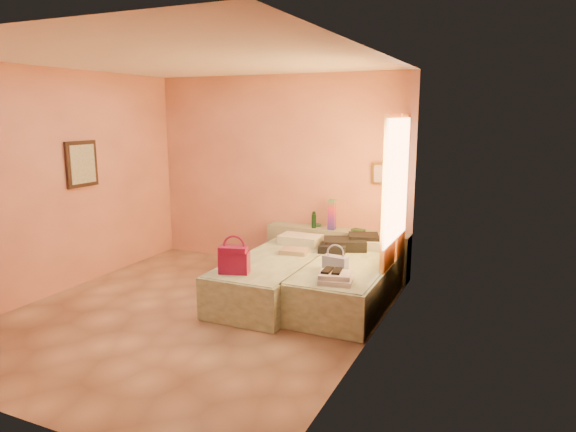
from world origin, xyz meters
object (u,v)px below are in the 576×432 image
Objects in this scene: green_book at (358,230)px; towel_stack at (336,278)px; bed_left at (275,278)px; blue_handbag at (335,264)px; water_bottle at (314,220)px; flower_vase at (391,225)px; headboard_ledge at (336,252)px; bed_right at (349,284)px; magenta_handbag at (234,260)px.

towel_stack is (0.30, -1.79, -0.11)m from green_book.
blue_handbag is (0.85, -0.19, 0.34)m from bed_left.
flower_vase is at bearing 1.15° from water_bottle.
towel_stack is at bearing -71.05° from headboard_ledge.
headboard_ledge is at bearing 116.18° from bed_right.
bed_left is 1.47m from green_book.
flower_vase reaches higher than bed_left.
magenta_handbag reaches higher than bed_left.
headboard_ledge is at bearing 178.07° from flower_vase.
headboard_ledge is 1.02× the size of bed_left.
bed_right is 0.50m from blue_handbag.
water_bottle is at bearing 127.06° from blue_handbag.
green_book is (0.31, 0.01, 0.34)m from headboard_ledge.
headboard_ledge is 1.89m from towel_stack.
headboard_ledge is at bearing 115.10° from blue_handbag.
bed_right is at bearing -49.54° from water_bottle.
bed_left is 0.93m from blue_handbag.
water_bottle is 0.69× the size of magenta_handbag.
green_book is at bearing 99.61° from towel_stack.
headboard_ledge is 1.28m from bed_left.
green_book is at bearing 50.13° from magenta_handbag.
bed_left is at bearing 174.24° from blue_handbag.
flower_vase is at bearing 75.93° from bed_right.
water_bottle reaches higher than bed_right.
headboard_ledge is at bearing -160.78° from green_book.
blue_handbag is (0.80, -1.36, -0.17)m from water_bottle.
headboard_ledge reaches higher than bed_right.
bed_right is 7.22× the size of flower_vase.
bed_right is 12.00× the size of green_book.
flower_vase is at bearing 84.28° from blue_handbag.
blue_handbag is at bearing 110.68° from towel_stack.
magenta_handbag is at bearing -140.91° from bed_right.
green_book is at bearing 103.24° from blue_handbag.
magenta_handbag is 1.13m from blue_handbag.
headboard_ledge is 1.02× the size of bed_right.
water_bottle is at bearing 130.08° from bed_right.
headboard_ledge is 0.55m from water_bottle.
flower_vase is (0.25, 1.02, 0.54)m from bed_right.
blue_handbag is 0.79× the size of towel_stack.
flower_vase is (0.47, -0.04, 0.12)m from green_book.
green_book is 2.11m from magenta_handbag.
blue_handbag is (-0.30, -1.38, -0.20)m from flower_vase.
blue_handbag is at bearing -59.54° from water_bottle.
towel_stack is (-0.17, -1.75, -0.24)m from flower_vase.
bed_right is 7.21× the size of blue_handbag.
flower_vase is at bearing 84.59° from towel_stack.
bed_left is at bearing -133.79° from flower_vase.
headboard_ledge is at bearing 8.33° from water_bottle.
headboard_ledge is 12.30× the size of green_book.
bed_left is (-0.38, -1.23, -0.08)m from headboard_ledge.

